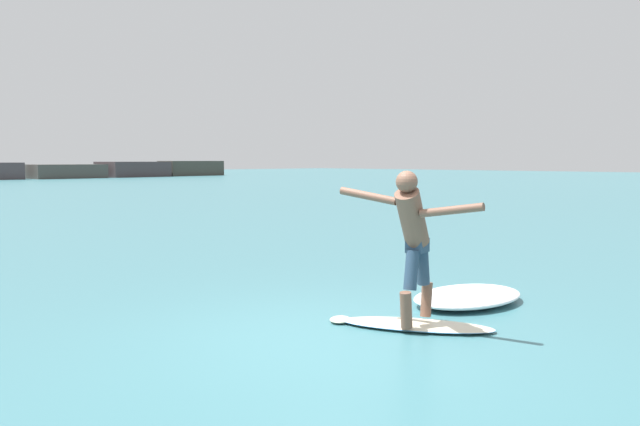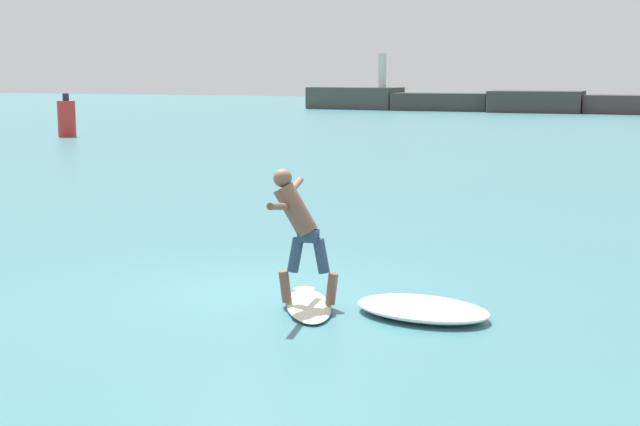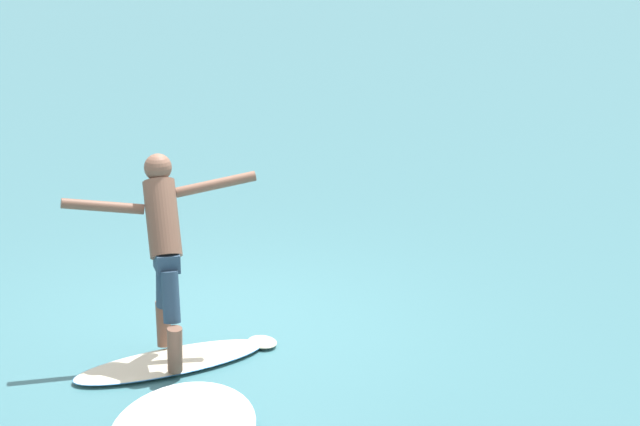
{
  "view_description": "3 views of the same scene",
  "coord_description": "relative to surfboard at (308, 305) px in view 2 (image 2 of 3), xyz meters",
  "views": [
    {
      "loc": [
        -4.85,
        -4.66,
        1.95
      ],
      "look_at": [
        1.12,
        1.33,
        1.23
      ],
      "focal_mm": 35.0,
      "sensor_mm": 36.0,
      "label": 1
    },
    {
      "loc": [
        5.89,
        -10.66,
        3.04
      ],
      "look_at": [
        0.39,
        1.23,
        0.99
      ],
      "focal_mm": 50.0,
      "sensor_mm": 36.0,
      "label": 2
    },
    {
      "loc": [
        13.23,
        0.85,
        5.28
      ],
      "look_at": [
        0.55,
        0.91,
        1.27
      ],
      "focal_mm": 85.0,
      "sensor_mm": 36.0,
      "label": 3
    }
  ],
  "objects": [
    {
      "name": "ground_plane",
      "position": [
        -0.96,
        0.38,
        -0.03
      ],
      "size": [
        200.0,
        200.0,
        0.0
      ],
      "primitive_type": "plane",
      "color": "#3C747D"
    },
    {
      "name": "surfboard",
      "position": [
        0.0,
        0.0,
        0.0
      ],
      "size": [
        1.4,
        1.91,
        0.2
      ],
      "color": "beige",
      "rests_on": "ground"
    },
    {
      "name": "surfer",
      "position": [
        -0.12,
        -0.06,
        1.09
      ],
      "size": [
        0.93,
        1.68,
        1.77
      ],
      "color": "brown",
      "rests_on": "surfboard"
    },
    {
      "name": "channel_marker_buoy",
      "position": [
        -24.74,
        24.25,
        0.86
      ],
      "size": [
        0.86,
        0.86,
        2.1
      ],
      "color": "red",
      "rests_on": "ground"
    },
    {
      "name": "wave_foam_at_tail",
      "position": [
        1.5,
        0.21,
        0.07
      ],
      "size": [
        1.89,
        1.33,
        0.2
      ],
      "color": "white",
      "rests_on": "ground"
    }
  ]
}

